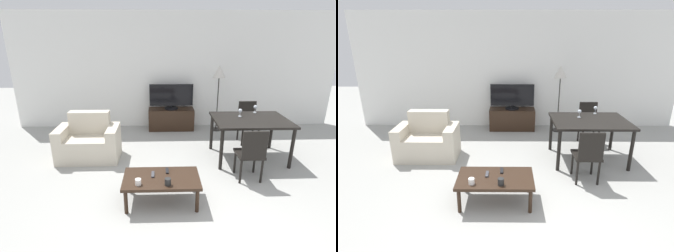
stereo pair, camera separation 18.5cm
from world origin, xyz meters
The scene contains 16 objects.
ground_plane centered at (0.00, 0.00, 0.00)m, with size 18.00×18.00×0.00m, color #9E9E99.
wall_back centered at (0.00, 3.85, 1.35)m, with size 7.71×0.06×2.70m.
armchair centered at (-1.69, 2.01, 0.31)m, with size 1.09×0.65×0.85m.
tv_stand centered at (-0.12, 3.56, 0.25)m, with size 1.07×0.43×0.51m.
tv centered at (-0.12, 3.56, 0.80)m, with size 1.02×0.32×0.59m.
coffee_table centered at (-0.38, 0.62, 0.33)m, with size 1.02×0.59×0.38m.
dining_table centered at (1.23, 1.93, 0.68)m, with size 1.32×0.97×0.76m.
dining_chair_near centered at (1.00, 1.13, 0.48)m, with size 0.40×0.40×0.86m.
dining_chair_far centered at (1.46, 2.72, 0.48)m, with size 0.40×0.40×0.86m.
floor_lamp centered at (0.96, 3.45, 1.30)m, with size 0.29×0.29×1.53m.
remote_primary centered at (-0.30, 0.78, 0.39)m, with size 0.04×0.15×0.02m.
remote_secondary centered at (-0.50, 0.68, 0.39)m, with size 0.04×0.15×0.02m.
cup_white_near centered at (-0.30, 0.43, 0.42)m, with size 0.08×0.08×0.09m.
cup_colored_far centered at (-0.68, 0.45, 0.41)m, with size 0.08×0.08×0.08m.
wine_glass_left centered at (1.43, 2.32, 0.86)m, with size 0.07×0.07×0.15m.
wine_glass_center centered at (1.07, 2.08, 0.86)m, with size 0.07×0.07×0.15m.
Camera 1 is at (-0.39, -2.46, 2.18)m, focal length 28.00 mm.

